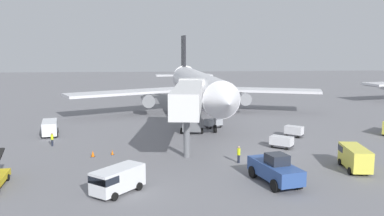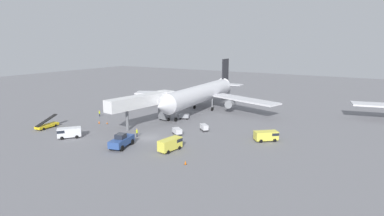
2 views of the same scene
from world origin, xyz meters
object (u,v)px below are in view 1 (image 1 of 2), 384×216
jet_bridge (189,98)px  pushback_tug (275,170)px  service_van_mid_left (354,157)px  safety_cone_alpha (93,154)px  airplane_at_gate (197,86)px  service_van_rear_left (50,127)px  baggage_cart_rear_right (282,142)px  baggage_cart_outer_right (213,123)px  service_van_near_left (117,179)px  baggage_cart_far_right (294,131)px  ground_crew_worker_midground (239,154)px  safety_cone_bravo (112,152)px  ground_crew_worker_foreground (52,139)px

jet_bridge → pushback_tug: size_ratio=2.97×
service_van_mid_left → safety_cone_alpha: service_van_mid_left is taller
airplane_at_gate → jet_bridge: (-3.15, -21.98, 0.65)m
service_van_rear_left → baggage_cart_rear_right: size_ratio=1.73×
pushback_tug → baggage_cart_outer_right: 25.19m
service_van_near_left → baggage_cart_far_right: bearing=41.9°
service_van_mid_left → baggage_cart_rear_right: (-4.56, 8.98, -0.52)m
pushback_tug → ground_crew_worker_midground: pushback_tug is taller
safety_cone_alpha → safety_cone_bravo: bearing=17.2°
service_van_mid_left → service_van_rear_left: service_van_mid_left is taller
service_van_near_left → baggage_cart_outer_right: size_ratio=1.74×
airplane_at_gate → jet_bridge: 22.22m
airplane_at_gate → service_van_mid_left: size_ratio=9.12×
jet_bridge → pushback_tug: bearing=-67.0°
baggage_cart_rear_right → ground_crew_worker_midground: size_ratio=1.63×
airplane_at_gate → service_van_near_left: size_ratio=9.55×
baggage_cart_rear_right → baggage_cart_outer_right: baggage_cart_rear_right is taller
pushback_tug → baggage_cart_outer_right: bearing=94.5°
baggage_cart_far_right → safety_cone_bravo: (-23.29, -7.10, -0.54)m
pushback_tug → service_van_mid_left: bearing=20.7°
baggage_cart_far_right → safety_cone_bravo: baggage_cart_far_right is taller
airplane_at_gate → jet_bridge: bearing=-98.1°
pushback_tug → ground_crew_worker_midground: bearing=106.3°
ground_crew_worker_midground → safety_cone_bravo: bearing=161.8°
jet_bridge → ground_crew_worker_midground: size_ratio=10.80×
jet_bridge → baggage_cart_rear_right: bearing=-13.7°
baggage_cart_far_right → service_van_rear_left: bearing=173.1°
safety_cone_alpha → pushback_tug: bearing=-30.7°
service_van_rear_left → safety_cone_alpha: bearing=-57.5°
baggage_cart_rear_right → ground_crew_worker_foreground: ground_crew_worker_foreground is taller
service_van_near_left → service_van_rear_left: size_ratio=0.96×
baggage_cart_far_right → safety_cone_alpha: bearing=-163.0°
baggage_cart_rear_right → safety_cone_alpha: 21.96m
service_van_rear_left → safety_cone_alpha: (7.48, -11.73, -0.80)m
service_van_mid_left → jet_bridge: bearing=142.9°
service_van_rear_left → safety_cone_bravo: service_van_rear_left is taller
jet_bridge → ground_crew_worker_foreground: 17.39m
airplane_at_gate → service_van_rear_left: airplane_at_gate is taller
service_van_mid_left → baggage_cart_far_right: service_van_mid_left is taller
service_van_near_left → ground_crew_worker_midground: service_van_near_left is taller
jet_bridge → baggage_cart_far_right: (14.29, 3.10, -4.94)m
airplane_at_gate → pushback_tug: airplane_at_gate is taller
baggage_cart_outer_right → safety_cone_alpha: 21.35m
service_van_near_left → ground_crew_worker_foreground: size_ratio=2.91×
ground_crew_worker_foreground → safety_cone_alpha: 7.78m
service_van_mid_left → ground_crew_worker_midground: 11.38m
pushback_tug → ground_crew_worker_foreground: (-23.06, 15.70, -0.38)m
pushback_tug → service_van_mid_left: pushback_tug is taller
service_van_rear_left → baggage_cart_outer_right: (22.93, 3.00, -0.40)m
safety_cone_bravo → baggage_cart_outer_right: bearing=46.5°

